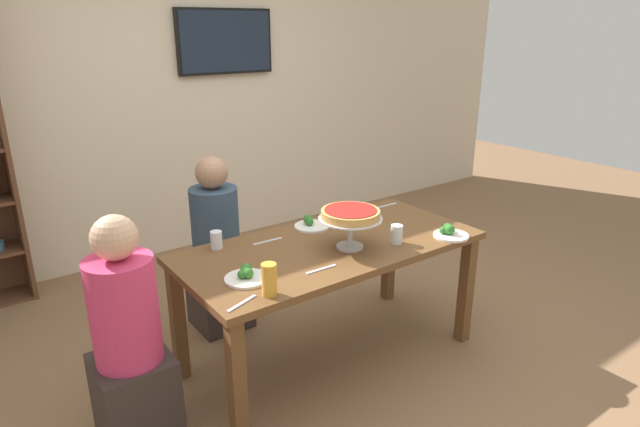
# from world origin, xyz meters

# --- Properties ---
(ground_plane) EXTENTS (12.00, 12.00, 0.00)m
(ground_plane) POSITION_xyz_m (0.00, 0.00, 0.00)
(ground_plane) COLOR #846042
(rear_partition) EXTENTS (8.00, 0.12, 2.80)m
(rear_partition) POSITION_xyz_m (0.00, 2.20, 1.40)
(rear_partition) COLOR beige
(rear_partition) RESTS_ON ground_plane
(dining_table) EXTENTS (1.71, 0.81, 0.74)m
(dining_table) POSITION_xyz_m (0.00, 0.00, 0.65)
(dining_table) COLOR brown
(dining_table) RESTS_ON ground_plane
(television) EXTENTS (0.87, 0.05, 0.53)m
(television) POSITION_xyz_m (0.48, 2.11, 1.77)
(television) COLOR black
(diner_far_left) EXTENTS (0.34, 0.34, 1.15)m
(diner_far_left) POSITION_xyz_m (-0.36, 0.73, 0.49)
(diner_far_left) COLOR #382D28
(diner_far_left) RESTS_ON ground_plane
(diner_head_west) EXTENTS (0.34, 0.34, 1.15)m
(diner_head_west) POSITION_xyz_m (-1.15, -0.00, 0.49)
(diner_head_west) COLOR #382D28
(diner_head_west) RESTS_ON ground_plane
(deep_dish_pizza_stand) EXTENTS (0.35, 0.35, 0.22)m
(deep_dish_pizza_stand) POSITION_xyz_m (0.05, -0.11, 0.92)
(deep_dish_pizza_stand) COLOR silver
(deep_dish_pizza_stand) RESTS_ON dining_table
(salad_plate_near_diner) EXTENTS (0.20, 0.20, 0.07)m
(salad_plate_near_diner) POSITION_xyz_m (0.62, -0.32, 0.76)
(salad_plate_near_diner) COLOR white
(salad_plate_near_diner) RESTS_ON dining_table
(salad_plate_far_diner) EXTENTS (0.21, 0.21, 0.07)m
(salad_plate_far_diner) POSITION_xyz_m (-0.60, -0.12, 0.76)
(salad_plate_far_diner) COLOR white
(salad_plate_far_diner) RESTS_ON dining_table
(salad_plate_spare) EXTENTS (0.21, 0.21, 0.07)m
(salad_plate_spare) POSITION_xyz_m (0.06, 0.28, 0.76)
(salad_plate_spare) COLOR white
(salad_plate_spare) RESTS_ON dining_table
(beer_glass_amber_tall) EXTENTS (0.07, 0.07, 0.15)m
(beer_glass_amber_tall) POSITION_xyz_m (-0.59, -0.32, 0.82)
(beer_glass_amber_tall) COLOR gold
(beer_glass_amber_tall) RESTS_ON dining_table
(water_glass_clear_near) EXTENTS (0.06, 0.06, 0.10)m
(water_glass_clear_near) POSITION_xyz_m (-0.55, 0.31, 0.79)
(water_glass_clear_near) COLOR white
(water_glass_clear_near) RESTS_ON dining_table
(water_glass_clear_far) EXTENTS (0.07, 0.07, 0.11)m
(water_glass_clear_far) POSITION_xyz_m (0.30, -0.21, 0.79)
(water_glass_clear_far) COLOR white
(water_glass_clear_far) RESTS_ON dining_table
(cutlery_fork_near) EXTENTS (0.18, 0.02, 0.00)m
(cutlery_fork_near) POSITION_xyz_m (-0.27, 0.23, 0.74)
(cutlery_fork_near) COLOR silver
(cutlery_fork_near) RESTS_ON dining_table
(cutlery_knife_near) EXTENTS (0.18, 0.04, 0.00)m
(cutlery_knife_near) POSITION_xyz_m (0.41, 0.30, 0.74)
(cutlery_knife_near) COLOR silver
(cutlery_knife_near) RESTS_ON dining_table
(cutlery_fork_far) EXTENTS (0.18, 0.02, 0.00)m
(cutlery_fork_far) POSITION_xyz_m (-0.24, -0.24, 0.74)
(cutlery_fork_far) COLOR silver
(cutlery_fork_far) RESTS_ON dining_table
(cutlery_knife_far) EXTENTS (0.17, 0.08, 0.00)m
(cutlery_knife_far) POSITION_xyz_m (-0.73, -0.32, 0.74)
(cutlery_knife_far) COLOR silver
(cutlery_knife_far) RESTS_ON dining_table
(cutlery_spare_fork) EXTENTS (0.18, 0.02, 0.00)m
(cutlery_spare_fork) POSITION_xyz_m (0.71, 0.30, 0.74)
(cutlery_spare_fork) COLOR silver
(cutlery_spare_fork) RESTS_ON dining_table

